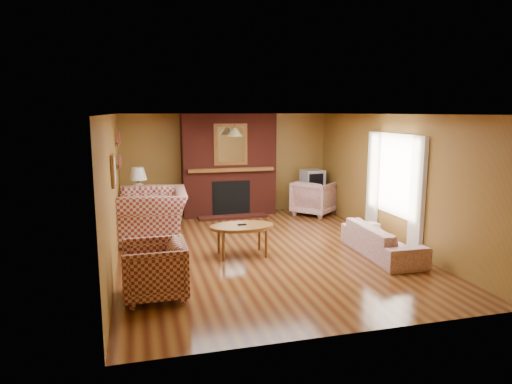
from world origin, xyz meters
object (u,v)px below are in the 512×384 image
object	(u,v)px
side_table	(139,211)
table_lamp	(138,180)
coffee_table	(242,228)
plaid_armchair	(154,270)
plaid_loveseat	(153,215)
floral_sofa	(382,240)
fireplace	(229,166)
crt_tv	(312,179)
tv_stand	(312,200)
floral_armchair	(314,198)

from	to	relation	value
side_table	table_lamp	bearing A→B (deg)	180.00
side_table	coffee_table	bearing A→B (deg)	-57.64
plaid_armchair	table_lamp	xyz separation A→B (m)	(-0.15, 4.11, 0.61)
plaid_loveseat	side_table	xyz separation A→B (m)	(-0.25, 1.17, -0.16)
floral_sofa	fireplace	bearing A→B (deg)	27.98
side_table	crt_tv	bearing A→B (deg)	4.74
plaid_loveseat	crt_tv	size ratio (longest dim) A/B	2.74
plaid_armchair	table_lamp	distance (m)	4.16
crt_tv	tv_stand	bearing A→B (deg)	90.00
plaid_loveseat	crt_tv	world-z (taller)	crt_tv
plaid_loveseat	plaid_armchair	distance (m)	2.95
coffee_table	crt_tv	xyz separation A→B (m)	(2.47, 2.99, 0.33)
plaid_loveseat	crt_tv	bearing A→B (deg)	114.07
side_table	crt_tv	world-z (taller)	crt_tv
plaid_loveseat	table_lamp	xyz separation A→B (m)	(-0.25, 1.17, 0.51)
fireplace	tv_stand	xyz separation A→B (m)	(2.05, -0.18, -0.89)
table_lamp	tv_stand	xyz separation A→B (m)	(4.15, 0.35, -0.69)
fireplace	floral_sofa	bearing A→B (deg)	-63.41
plaid_loveseat	floral_armchair	xyz separation A→B (m)	(3.82, 1.19, -0.07)
fireplace	floral_armchair	bearing A→B (deg)	-14.72
fireplace	plaid_loveseat	size ratio (longest dim) A/B	1.63
tv_stand	floral_armchair	bearing A→B (deg)	-98.02
floral_armchair	coffee_table	bearing A→B (deg)	96.58
plaid_loveseat	floral_armchair	distance (m)	4.00
crt_tv	plaid_armchair	bearing A→B (deg)	-131.89
tv_stand	floral_sofa	bearing A→B (deg)	-87.39
coffee_table	floral_armchair	bearing A→B (deg)	48.03
side_table	floral_sofa	bearing A→B (deg)	-39.19
table_lamp	crt_tv	xyz separation A→B (m)	(4.15, 0.34, -0.17)
coffee_table	table_lamp	distance (m)	3.17
coffee_table	table_lamp	world-z (taller)	table_lamp
coffee_table	crt_tv	size ratio (longest dim) A/B	2.04
crt_tv	table_lamp	bearing A→B (deg)	-175.26
floral_armchair	side_table	world-z (taller)	floral_armchair
floral_armchair	coffee_table	distance (m)	3.58
side_table	plaid_loveseat	bearing A→B (deg)	-77.94
plaid_armchair	coffee_table	bearing A→B (deg)	133.54
floral_armchair	tv_stand	xyz separation A→B (m)	(0.08, 0.33, -0.11)
fireplace	tv_stand	bearing A→B (deg)	-5.15
plaid_armchair	tv_stand	distance (m)	6.00
floral_armchair	tv_stand	distance (m)	0.36
plaid_loveseat	coffee_table	world-z (taller)	plaid_loveseat
floral_armchair	table_lamp	world-z (taller)	table_lamp
fireplace	coffee_table	bearing A→B (deg)	-97.57
tv_stand	crt_tv	bearing A→B (deg)	-85.01
side_table	table_lamp	size ratio (longest dim) A/B	1.02
coffee_table	side_table	world-z (taller)	side_table
fireplace	table_lamp	bearing A→B (deg)	-165.71
side_table	crt_tv	size ratio (longest dim) A/B	1.19
plaid_loveseat	floral_armchair	world-z (taller)	plaid_loveseat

